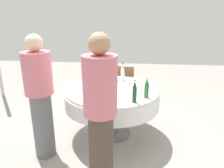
{
  "coord_description": "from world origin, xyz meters",
  "views": [
    {
      "loc": [
        -2.95,
        -0.3,
        1.79
      ],
      "look_at": [
        0.0,
        0.0,
        0.81
      ],
      "focal_mm": 34.33,
      "sensor_mm": 36.0,
      "label": 1
    }
  ],
  "objects_px": {
    "bottle_green_right": "(147,89)",
    "plate_far": "(93,97)",
    "wine_glass_outer": "(98,82)",
    "plate_near": "(97,80)",
    "dining_table": "(112,98)",
    "bottle_clear_rear": "(123,73)",
    "wine_glass_mid": "(117,81)",
    "person_right": "(40,96)",
    "chair_inner": "(124,83)",
    "plate_left": "(123,92)",
    "person_north": "(100,112)",
    "bottle_dark_green_north": "(135,92)"
  },
  "relations": [
    {
      "from": "dining_table",
      "to": "bottle_dark_green_north",
      "type": "bearing_deg",
      "value": -144.99
    },
    {
      "from": "dining_table",
      "to": "wine_glass_outer",
      "type": "relative_size",
      "value": 8.9
    },
    {
      "from": "dining_table",
      "to": "bottle_clear_rear",
      "type": "distance_m",
      "value": 0.5
    },
    {
      "from": "dining_table",
      "to": "plate_far",
      "type": "distance_m",
      "value": 0.46
    },
    {
      "from": "wine_glass_mid",
      "to": "plate_left",
      "type": "height_order",
      "value": "wine_glass_mid"
    },
    {
      "from": "bottle_clear_rear",
      "to": "person_north",
      "type": "bearing_deg",
      "value": 174.21
    },
    {
      "from": "bottle_green_right",
      "to": "chair_inner",
      "type": "distance_m",
      "value": 1.36
    },
    {
      "from": "plate_far",
      "to": "chair_inner",
      "type": "relative_size",
      "value": 0.26
    },
    {
      "from": "bottle_dark_green_north",
      "to": "wine_glass_outer",
      "type": "xyz_separation_m",
      "value": [
        0.44,
        0.54,
        -0.02
      ]
    },
    {
      "from": "bottle_green_right",
      "to": "bottle_clear_rear",
      "type": "relative_size",
      "value": 0.89
    },
    {
      "from": "person_right",
      "to": "person_north",
      "type": "bearing_deg",
      "value": -153.59
    },
    {
      "from": "plate_near",
      "to": "wine_glass_mid",
      "type": "bearing_deg",
      "value": -130.99
    },
    {
      "from": "chair_inner",
      "to": "wine_glass_mid",
      "type": "bearing_deg",
      "value": -86.24
    },
    {
      "from": "wine_glass_mid",
      "to": "person_right",
      "type": "bearing_deg",
      "value": 128.0
    },
    {
      "from": "person_north",
      "to": "plate_near",
      "type": "bearing_deg",
      "value": -78.29
    },
    {
      "from": "wine_glass_mid",
      "to": "person_right",
      "type": "height_order",
      "value": "person_right"
    },
    {
      "from": "bottle_green_right",
      "to": "person_right",
      "type": "distance_m",
      "value": 1.35
    },
    {
      "from": "wine_glass_outer",
      "to": "dining_table",
      "type": "bearing_deg",
      "value": -81.41
    },
    {
      "from": "bottle_dark_green_north",
      "to": "wine_glass_outer",
      "type": "distance_m",
      "value": 0.69
    },
    {
      "from": "wine_glass_outer",
      "to": "plate_near",
      "type": "bearing_deg",
      "value": 10.92
    },
    {
      "from": "plate_far",
      "to": "person_right",
      "type": "relative_size",
      "value": 0.14
    },
    {
      "from": "wine_glass_mid",
      "to": "plate_left",
      "type": "relative_size",
      "value": 0.59
    },
    {
      "from": "chair_inner",
      "to": "plate_near",
      "type": "bearing_deg",
      "value": -118.81
    },
    {
      "from": "bottle_green_right",
      "to": "bottle_clear_rear",
      "type": "height_order",
      "value": "bottle_clear_rear"
    },
    {
      "from": "bottle_clear_rear",
      "to": "bottle_green_right",
      "type": "bearing_deg",
      "value": -152.84
    },
    {
      "from": "wine_glass_outer",
      "to": "person_right",
      "type": "bearing_deg",
      "value": 133.17
    },
    {
      "from": "bottle_green_right",
      "to": "wine_glass_outer",
      "type": "bearing_deg",
      "value": 69.27
    },
    {
      "from": "plate_near",
      "to": "chair_inner",
      "type": "height_order",
      "value": "chair_inner"
    },
    {
      "from": "plate_near",
      "to": "person_right",
      "type": "height_order",
      "value": "person_right"
    },
    {
      "from": "bottle_dark_green_north",
      "to": "plate_near",
      "type": "bearing_deg",
      "value": 35.4
    },
    {
      "from": "bottle_clear_rear",
      "to": "wine_glass_outer",
      "type": "height_order",
      "value": "bottle_clear_rear"
    },
    {
      "from": "wine_glass_mid",
      "to": "plate_near",
      "type": "bearing_deg",
      "value": 49.01
    },
    {
      "from": "plate_far",
      "to": "wine_glass_mid",
      "type": "bearing_deg",
      "value": -31.83
    },
    {
      "from": "dining_table",
      "to": "plate_near",
      "type": "relative_size",
      "value": 6.6
    },
    {
      "from": "plate_far",
      "to": "person_right",
      "type": "bearing_deg",
      "value": 111.3
    },
    {
      "from": "person_right",
      "to": "chair_inner",
      "type": "height_order",
      "value": "person_right"
    },
    {
      "from": "person_north",
      "to": "chair_inner",
      "type": "bearing_deg",
      "value": -93.37
    },
    {
      "from": "bottle_green_right",
      "to": "plate_far",
      "type": "bearing_deg",
      "value": 96.62
    },
    {
      "from": "wine_glass_mid",
      "to": "plate_near",
      "type": "relative_size",
      "value": 0.65
    },
    {
      "from": "dining_table",
      "to": "plate_far",
      "type": "bearing_deg",
      "value": 149.89
    },
    {
      "from": "person_north",
      "to": "dining_table",
      "type": "bearing_deg",
      "value": -90.0
    },
    {
      "from": "chair_inner",
      "to": "bottle_green_right",
      "type": "bearing_deg",
      "value": -66.91
    },
    {
      "from": "plate_left",
      "to": "bottle_clear_rear",
      "type": "bearing_deg",
      "value": 4.06
    },
    {
      "from": "plate_far",
      "to": "dining_table",
      "type": "bearing_deg",
      "value": -30.11
    },
    {
      "from": "dining_table",
      "to": "person_right",
      "type": "height_order",
      "value": "person_right"
    },
    {
      "from": "wine_glass_mid",
      "to": "person_north",
      "type": "relative_size",
      "value": 0.08
    },
    {
      "from": "bottle_dark_green_north",
      "to": "plate_near",
      "type": "distance_m",
      "value": 1.08
    },
    {
      "from": "wine_glass_mid",
      "to": "chair_inner",
      "type": "relative_size",
      "value": 0.16
    },
    {
      "from": "plate_left",
      "to": "person_north",
      "type": "height_order",
      "value": "person_north"
    },
    {
      "from": "plate_left",
      "to": "bottle_green_right",
      "type": "bearing_deg",
      "value": -117.99
    }
  ]
}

